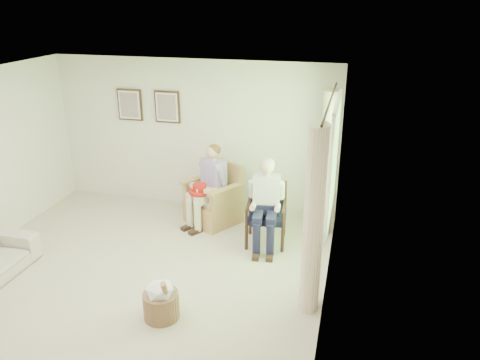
{
  "coord_description": "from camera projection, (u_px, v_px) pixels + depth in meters",
  "views": [
    {
      "loc": [
        2.69,
        -4.62,
        3.57
      ],
      "look_at": [
        1.14,
        1.52,
        1.05
      ],
      "focal_mm": 35.0,
      "sensor_mm": 36.0,
      "label": 1
    }
  ],
  "objects": [
    {
      "name": "framed_print_left",
      "position": [
        130.0,
        105.0,
        8.14
      ],
      "size": [
        0.45,
        0.05,
        0.55
      ],
      "color": "#382114",
      "rests_on": "back_wall"
    },
    {
      "name": "ceiling",
      "position": [
        106.0,
        89.0,
        5.13
      ],
      "size": [
        5.0,
        5.5,
        0.02
      ],
      "primitive_type": "cube",
      "color": "white",
      "rests_on": "back_wall"
    },
    {
      "name": "floor",
      "position": [
        127.0,
        289.0,
        6.09
      ],
      "size": [
        5.5,
        5.5,
        0.0
      ],
      "primitive_type": "plane",
      "color": "beige",
      "rests_on": "ground"
    },
    {
      "name": "wicker_armchair",
      "position": [
        214.0,
        203.0,
        7.82
      ],
      "size": [
        0.78,
        0.77,
        0.99
      ],
      "rotation": [
        0.0,
        0.0,
        -0.56
      ],
      "color": "tan",
      "rests_on": "ground"
    },
    {
      "name": "framed_print_right",
      "position": [
        167.0,
        107.0,
        7.98
      ],
      "size": [
        0.45,
        0.05,
        0.55
      ],
      "color": "#382114",
      "rests_on": "back_wall"
    },
    {
      "name": "curtain_right",
      "position": [
        327.0,
        165.0,
        7.1
      ],
      "size": [
        0.34,
        0.34,
        2.3
      ],
      "primitive_type": "cylinder",
      "color": "beige",
      "rests_on": "ground"
    },
    {
      "name": "back_wall",
      "position": [
        194.0,
        135.0,
        8.09
      ],
      "size": [
        5.0,
        0.04,
        2.6
      ],
      "primitive_type": "cube",
      "color": "silver",
      "rests_on": "ground"
    },
    {
      "name": "right_wall",
      "position": [
        328.0,
        220.0,
        5.04
      ],
      "size": [
        0.04,
        5.5,
        2.6
      ],
      "primitive_type": "cube",
      "color": "silver",
      "rests_on": "ground"
    },
    {
      "name": "person_dark",
      "position": [
        266.0,
        198.0,
        6.89
      ],
      "size": [
        0.4,
        0.63,
        1.33
      ],
      "rotation": [
        0.0,
        0.0,
        0.11
      ],
      "color": "#1A1937",
      "rests_on": "ground"
    },
    {
      "name": "hatbox",
      "position": [
        161.0,
        300.0,
        5.47
      ],
      "size": [
        0.48,
        0.48,
        0.62
      ],
      "color": "tan",
      "rests_on": "ground"
    },
    {
      "name": "window",
      "position": [
        334.0,
        160.0,
        6.03
      ],
      "size": [
        0.13,
        2.5,
        1.63
      ],
      "color": "#2D6B23",
      "rests_on": "right_wall"
    },
    {
      "name": "person_wicker",
      "position": [
        211.0,
        181.0,
        7.54
      ],
      "size": [
        0.4,
        0.63,
        1.33
      ],
      "rotation": [
        0.0,
        0.0,
        -0.56
      ],
      "color": "beige",
      "rests_on": "ground"
    },
    {
      "name": "curtain_left",
      "position": [
        313.0,
        222.0,
        5.33
      ],
      "size": [
        0.34,
        0.34,
        2.3
      ],
      "primitive_type": "cylinder",
      "color": "beige",
      "rests_on": "ground"
    },
    {
      "name": "red_hat",
      "position": [
        200.0,
        189.0,
        7.45
      ],
      "size": [
        0.36,
        0.36,
        0.14
      ],
      "color": "#B51812",
      "rests_on": "person_wicker"
    },
    {
      "name": "wood_armchair",
      "position": [
        267.0,
        211.0,
        7.12
      ],
      "size": [
        0.59,
        0.55,
        0.91
      ],
      "rotation": [
        0.0,
        0.0,
        0.11
      ],
      "color": "black",
      "rests_on": "ground"
    }
  ]
}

